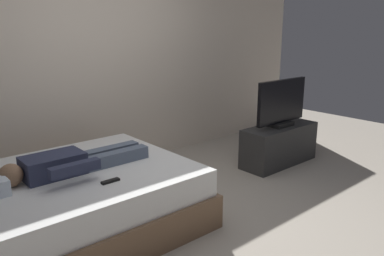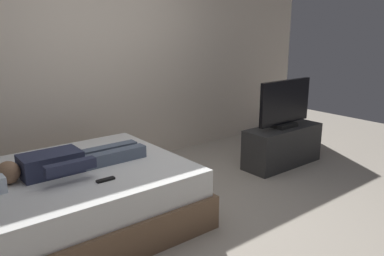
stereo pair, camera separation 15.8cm
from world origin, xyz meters
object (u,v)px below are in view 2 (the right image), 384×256
at_px(tv_stand, 282,146).
at_px(tv, 285,105).
at_px(bed, 67,201).
at_px(person, 67,162).
at_px(remote, 106,180).

relative_size(tv_stand, tv, 1.25).
distance_m(bed, tv, 2.81).
bearing_deg(tv, person, 177.56).
height_order(bed, tv_stand, bed).
bearing_deg(bed, person, -1.85).
relative_size(person, tv_stand, 1.15).
relative_size(bed, tv_stand, 1.90).
distance_m(bed, remote, 0.53).
height_order(remote, tv, tv).
xyz_separation_m(person, remote, (0.15, -0.40, -0.07)).
xyz_separation_m(bed, tv, (2.76, -0.12, 0.52)).
height_order(person, remote, person).
height_order(bed, tv, tv).
bearing_deg(person, remote, -69.53).
bearing_deg(tv_stand, bed, 177.57).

